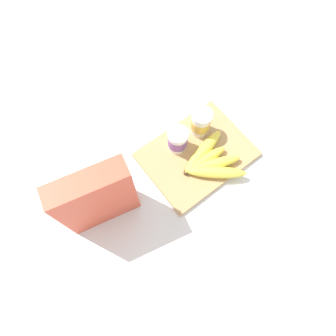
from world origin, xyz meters
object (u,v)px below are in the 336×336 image
at_px(yogurt_cup_back, 201,122).
at_px(yogurt_cup_front, 178,140).
at_px(cereal_box, 97,198).
at_px(cutting_board, 197,154).
at_px(banana_bunch, 210,162).

bearing_deg(yogurt_cup_back, yogurt_cup_front, -178.42).
bearing_deg(cereal_box, cutting_board, -171.47).
bearing_deg(yogurt_cup_front, cutting_board, -60.14).
distance_m(cutting_board, cereal_box, 0.36).
relative_size(cutting_board, banana_bunch, 1.75).
bearing_deg(cutting_board, yogurt_cup_back, 45.72).
height_order(cereal_box, yogurt_cup_back, cereal_box).
xyz_separation_m(cutting_board, cereal_box, (-0.34, 0.02, 0.12)).
distance_m(cutting_board, yogurt_cup_front, 0.09).
bearing_deg(yogurt_cup_front, banana_bunch, -69.80).
distance_m(cutting_board, yogurt_cup_back, 0.10).
bearing_deg(cutting_board, banana_bunch, -82.62).
bearing_deg(cereal_box, yogurt_cup_back, -161.91).
bearing_deg(cutting_board, yogurt_cup_front, 119.86).
height_order(cereal_box, yogurt_cup_front, cereal_box).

